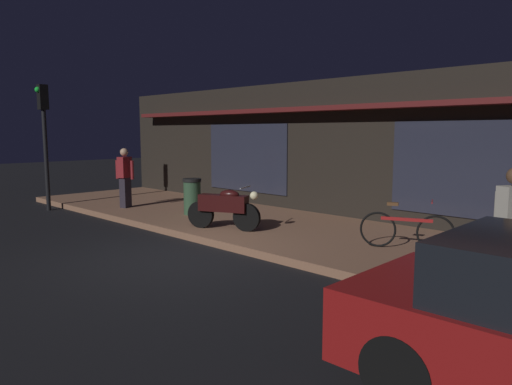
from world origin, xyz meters
TOP-DOWN VIEW (x-y plane):
  - ground_plane at (0.00, 0.00)m, footprint 60.00×60.00m
  - sidewalk_slab at (0.00, 3.00)m, footprint 18.00×4.00m
  - storefront_building at (0.00, 6.39)m, footprint 18.00×3.30m
  - motorcycle at (-0.70, 1.84)m, footprint 1.61×0.86m
  - bicycle_parked at (2.97, 2.94)m, footprint 1.54×0.70m
  - person_photographer at (-4.98, 1.94)m, footprint 0.60×0.43m
  - person_bystander at (5.07, 1.64)m, footprint 0.57×0.44m
  - trash_bin at (-2.74, 2.55)m, footprint 0.48×0.48m
  - traffic_light_pole at (-6.96, 0.58)m, footprint 0.24×0.33m

SIDE VIEW (x-z plane):
  - ground_plane at x=0.00m, z-range 0.00..0.00m
  - sidewalk_slab at x=0.00m, z-range 0.00..0.15m
  - bicycle_parked at x=2.97m, z-range 0.05..0.96m
  - trash_bin at x=-2.74m, z-range 0.16..1.09m
  - motorcycle at x=-0.70m, z-range 0.16..1.13m
  - person_photographer at x=-4.98m, z-range 0.19..1.86m
  - person_bystander at x=5.07m, z-range 0.19..1.86m
  - storefront_building at x=0.00m, z-range 0.00..3.60m
  - traffic_light_pole at x=-6.96m, z-range 0.68..4.28m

